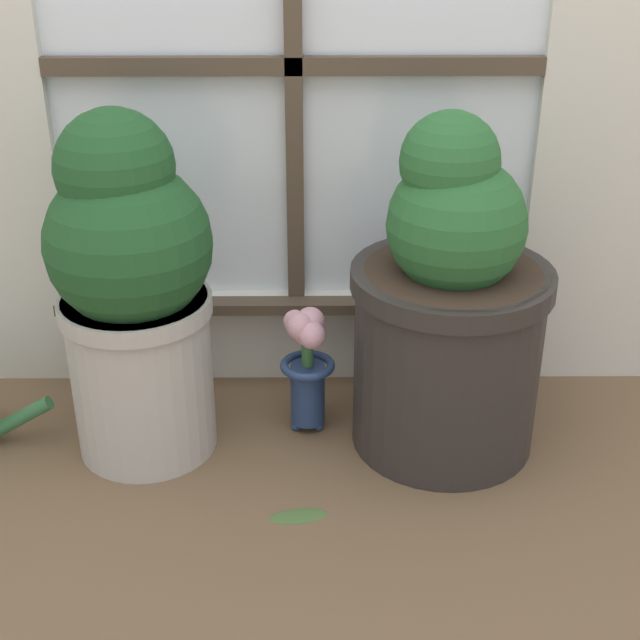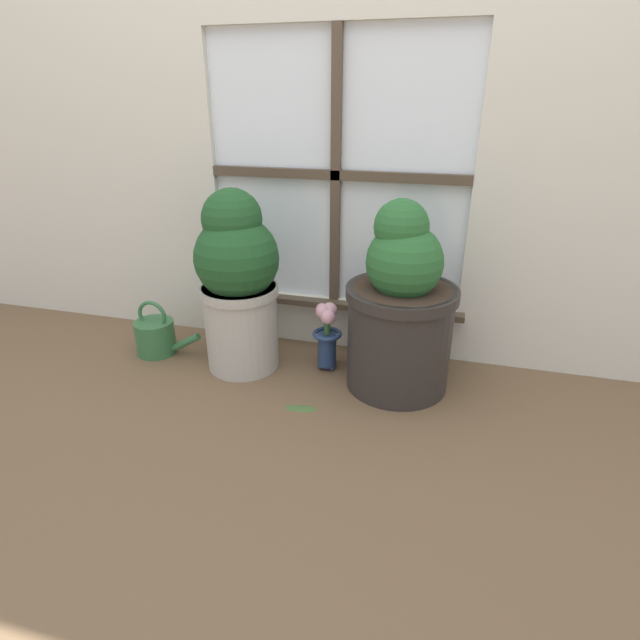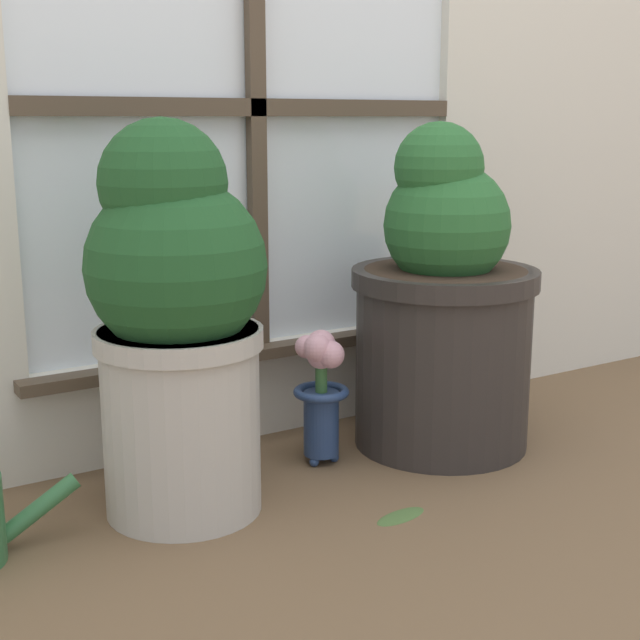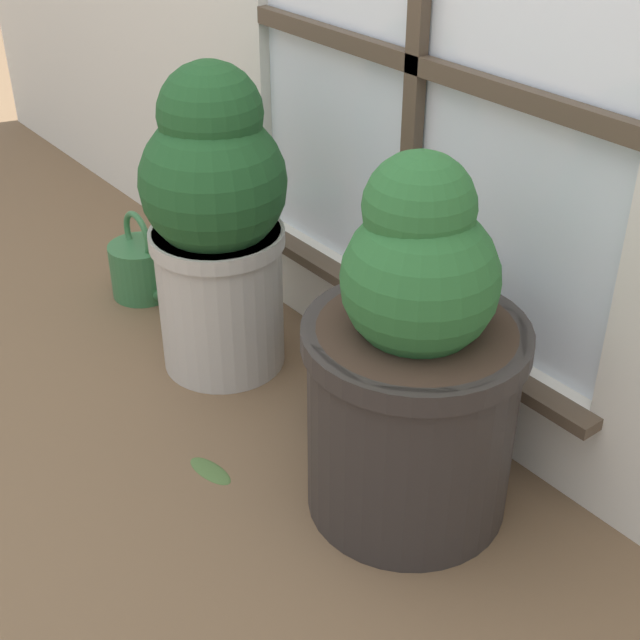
{
  "view_description": "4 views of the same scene",
  "coord_description": "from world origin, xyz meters",
  "px_view_note": "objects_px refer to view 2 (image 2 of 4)",
  "views": [
    {
      "loc": [
        0.04,
        -1.21,
        1.07
      ],
      "look_at": [
        0.05,
        0.32,
        0.28
      ],
      "focal_mm": 50.0,
      "sensor_mm": 36.0,
      "label": 1
    },
    {
      "loc": [
        0.45,
        -1.29,
        0.99
      ],
      "look_at": [
        0.01,
        0.32,
        0.23
      ],
      "focal_mm": 28.0,
      "sensor_mm": 36.0,
      "label": 2
    },
    {
      "loc": [
        -0.89,
        -1.09,
        0.69
      ],
      "look_at": [
        -0.01,
        0.32,
        0.31
      ],
      "focal_mm": 50.0,
      "sensor_mm": 36.0,
      "label": 3
    },
    {
      "loc": [
        1.19,
        -0.57,
        1.18
      ],
      "look_at": [
        -0.01,
        0.37,
        0.23
      ],
      "focal_mm": 50.0,
      "sensor_mm": 36.0,
      "label": 4
    }
  ],
  "objects_px": {
    "potted_plant_left": "(238,280)",
    "flower_vase": "(327,330)",
    "watering_can": "(156,336)",
    "potted_plant_right": "(400,311)"
  },
  "relations": [
    {
      "from": "flower_vase",
      "to": "potted_plant_left",
      "type": "bearing_deg",
      "value": -170.45
    },
    {
      "from": "potted_plant_left",
      "to": "flower_vase",
      "type": "height_order",
      "value": "potted_plant_left"
    },
    {
      "from": "potted_plant_left",
      "to": "watering_can",
      "type": "xyz_separation_m",
      "value": [
        -0.39,
        -0.0,
        -0.28
      ]
    },
    {
      "from": "potted_plant_right",
      "to": "watering_can",
      "type": "height_order",
      "value": "potted_plant_right"
    },
    {
      "from": "potted_plant_right",
      "to": "flower_vase",
      "type": "bearing_deg",
      "value": 171.3
    },
    {
      "from": "potted_plant_left",
      "to": "potted_plant_right",
      "type": "height_order",
      "value": "potted_plant_left"
    },
    {
      "from": "potted_plant_left",
      "to": "watering_can",
      "type": "bearing_deg",
      "value": -179.85
    },
    {
      "from": "watering_can",
      "to": "flower_vase",
      "type": "bearing_deg",
      "value": 4.49
    },
    {
      "from": "potted_plant_left",
      "to": "potted_plant_right",
      "type": "relative_size",
      "value": 1.01
    },
    {
      "from": "potted_plant_right",
      "to": "watering_can",
      "type": "xyz_separation_m",
      "value": [
        -0.99,
        -0.01,
        -0.22
      ]
    }
  ]
}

